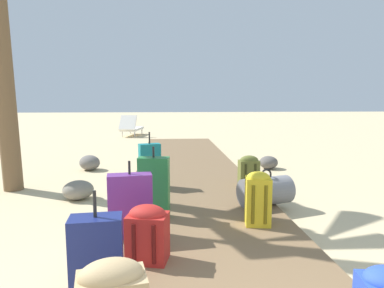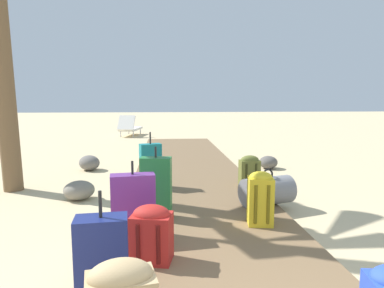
{
  "view_description": "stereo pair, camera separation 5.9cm",
  "coord_description": "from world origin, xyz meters",
  "px_view_note": "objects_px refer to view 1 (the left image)",
  "views": [
    {
      "loc": [
        -0.41,
        -0.86,
        1.46
      ],
      "look_at": [
        0.08,
        5.93,
        0.55
      ],
      "focal_mm": 32.39,
      "sensor_mm": 36.0,
      "label": 1
    },
    {
      "loc": [
        -0.47,
        -0.85,
        1.46
      ],
      "look_at": [
        0.08,
        5.93,
        0.55
      ],
      "focal_mm": 32.39,
      "sensor_mm": 36.0,
      "label": 2
    }
  ],
  "objects_px": {
    "backpack_olive": "(249,170)",
    "lounge_chair": "(131,127)",
    "backpack_red": "(148,232)",
    "backpack_yellow": "(258,197)",
    "suitcase_purple": "(130,205)",
    "suitcase_navy": "(97,256)",
    "suitcase_green": "(154,187)",
    "duffel_bag_grey": "(266,191)",
    "suitcase_teal": "(150,165)"
  },
  "relations": [
    {
      "from": "backpack_olive",
      "to": "lounge_chair",
      "type": "height_order",
      "value": "lounge_chair"
    },
    {
      "from": "backpack_red",
      "to": "backpack_yellow",
      "type": "bearing_deg",
      "value": 33.89
    },
    {
      "from": "backpack_yellow",
      "to": "backpack_olive",
      "type": "distance_m",
      "value": 1.72
    },
    {
      "from": "suitcase_purple",
      "to": "lounge_chair",
      "type": "height_order",
      "value": "suitcase_purple"
    },
    {
      "from": "lounge_chair",
      "to": "backpack_olive",
      "type": "bearing_deg",
      "value": -71.91
    },
    {
      "from": "suitcase_navy",
      "to": "suitcase_purple",
      "type": "xyz_separation_m",
      "value": [
        0.13,
        1.03,
        0.03
      ]
    },
    {
      "from": "suitcase_green",
      "to": "duffel_bag_grey",
      "type": "distance_m",
      "value": 1.48
    },
    {
      "from": "suitcase_navy",
      "to": "backpack_red",
      "type": "distance_m",
      "value": 0.59
    },
    {
      "from": "backpack_red",
      "to": "lounge_chair",
      "type": "height_order",
      "value": "lounge_chair"
    },
    {
      "from": "suitcase_green",
      "to": "lounge_chair",
      "type": "height_order",
      "value": "suitcase_green"
    },
    {
      "from": "backpack_yellow",
      "to": "backpack_olive",
      "type": "bearing_deg",
      "value": 79.82
    },
    {
      "from": "backpack_red",
      "to": "duffel_bag_grey",
      "type": "distance_m",
      "value": 2.05
    },
    {
      "from": "backpack_yellow",
      "to": "suitcase_teal",
      "type": "distance_m",
      "value": 2.11
    },
    {
      "from": "suitcase_green",
      "to": "lounge_chair",
      "type": "distance_m",
      "value": 9.57
    },
    {
      "from": "suitcase_purple",
      "to": "suitcase_green",
      "type": "bearing_deg",
      "value": 68.3
    },
    {
      "from": "backpack_olive",
      "to": "duffel_bag_grey",
      "type": "xyz_separation_m",
      "value": [
        -0.02,
        -1.01,
        -0.07
      ]
    },
    {
      "from": "suitcase_green",
      "to": "suitcase_purple",
      "type": "distance_m",
      "value": 0.59
    },
    {
      "from": "backpack_red",
      "to": "lounge_chair",
      "type": "bearing_deg",
      "value": 96.43
    },
    {
      "from": "suitcase_green",
      "to": "suitcase_purple",
      "type": "height_order",
      "value": "suitcase_green"
    },
    {
      "from": "suitcase_navy",
      "to": "duffel_bag_grey",
      "type": "bearing_deg",
      "value": 47.67
    },
    {
      "from": "suitcase_green",
      "to": "suitcase_purple",
      "type": "relative_size",
      "value": 1.08
    },
    {
      "from": "suitcase_green",
      "to": "duffel_bag_grey",
      "type": "height_order",
      "value": "suitcase_green"
    },
    {
      "from": "suitcase_green",
      "to": "lounge_chair",
      "type": "xyz_separation_m",
      "value": [
        -1.21,
        9.49,
        -0.11
      ]
    },
    {
      "from": "backpack_red",
      "to": "suitcase_green",
      "type": "bearing_deg",
      "value": 89.15
    },
    {
      "from": "suitcase_teal",
      "to": "lounge_chair",
      "type": "relative_size",
      "value": 0.54
    },
    {
      "from": "backpack_yellow",
      "to": "suitcase_green",
      "type": "xyz_separation_m",
      "value": [
        -1.14,
        0.31,
        0.05
      ]
    },
    {
      "from": "backpack_yellow",
      "to": "backpack_red",
      "type": "bearing_deg",
      "value": -146.11
    },
    {
      "from": "suitcase_teal",
      "to": "suitcase_navy",
      "type": "bearing_deg",
      "value": -94.46
    },
    {
      "from": "backpack_red",
      "to": "lounge_chair",
      "type": "xyz_separation_m",
      "value": [
        -1.19,
        10.58,
        -0.01
      ]
    },
    {
      "from": "suitcase_green",
      "to": "backpack_red",
      "type": "distance_m",
      "value": 1.1
    },
    {
      "from": "backpack_yellow",
      "to": "suitcase_purple",
      "type": "relative_size",
      "value": 0.77
    },
    {
      "from": "backpack_olive",
      "to": "suitcase_green",
      "type": "xyz_separation_m",
      "value": [
        -1.44,
        -1.37,
        0.1
      ]
    },
    {
      "from": "suitcase_navy",
      "to": "backpack_olive",
      "type": "bearing_deg",
      "value": 58.79
    },
    {
      "from": "backpack_olive",
      "to": "lounge_chair",
      "type": "relative_size",
      "value": 0.3
    },
    {
      "from": "suitcase_navy",
      "to": "suitcase_purple",
      "type": "relative_size",
      "value": 0.98
    },
    {
      "from": "backpack_yellow",
      "to": "suitcase_navy",
      "type": "relative_size",
      "value": 0.78
    },
    {
      "from": "duffel_bag_grey",
      "to": "backpack_yellow",
      "type": "bearing_deg",
      "value": -112.75
    },
    {
      "from": "backpack_red",
      "to": "backpack_olive",
      "type": "bearing_deg",
      "value": 59.38
    },
    {
      "from": "duffel_bag_grey",
      "to": "suitcase_green",
      "type": "bearing_deg",
      "value": -165.61
    },
    {
      "from": "backpack_red",
      "to": "lounge_chair",
      "type": "relative_size",
      "value": 0.31
    },
    {
      "from": "suitcase_green",
      "to": "suitcase_teal",
      "type": "relative_size",
      "value": 0.96
    },
    {
      "from": "suitcase_navy",
      "to": "suitcase_green",
      "type": "bearing_deg",
      "value": 77.69
    },
    {
      "from": "suitcase_teal",
      "to": "duffel_bag_grey",
      "type": "relative_size",
      "value": 1.15
    },
    {
      "from": "backpack_yellow",
      "to": "suitcase_purple",
      "type": "xyz_separation_m",
      "value": [
        -1.36,
        -0.23,
        0.01
      ]
    },
    {
      "from": "suitcase_purple",
      "to": "duffel_bag_grey",
      "type": "xyz_separation_m",
      "value": [
        1.64,
        0.91,
        -0.13
      ]
    },
    {
      "from": "backpack_olive",
      "to": "suitcase_purple",
      "type": "relative_size",
      "value": 0.63
    },
    {
      "from": "suitcase_teal",
      "to": "backpack_red",
      "type": "xyz_separation_m",
      "value": [
        0.1,
        -2.47,
        -0.08
      ]
    },
    {
      "from": "lounge_chair",
      "to": "backpack_yellow",
      "type": "bearing_deg",
      "value": -76.53
    },
    {
      "from": "suitcase_green",
      "to": "backpack_yellow",
      "type": "bearing_deg",
      "value": -15.43
    },
    {
      "from": "backpack_red",
      "to": "suitcase_teal",
      "type": "bearing_deg",
      "value": 92.25
    }
  ]
}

